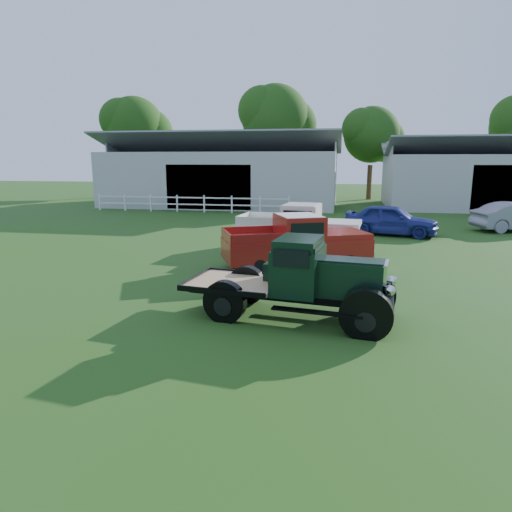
% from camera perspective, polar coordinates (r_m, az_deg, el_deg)
% --- Properties ---
extents(ground, '(120.00, 120.00, 0.00)m').
position_cam_1_polar(ground, '(11.82, -2.03, -6.14)').
color(ground, '#2B5221').
extents(shed_left, '(18.80, 10.20, 5.60)m').
position_cam_1_polar(shed_left, '(38.16, -3.91, 10.67)').
color(shed_left, '#A4A4A4').
rests_on(shed_left, ground).
extents(shed_right, '(16.80, 9.20, 5.20)m').
position_cam_1_polar(shed_right, '(39.69, 27.79, 9.10)').
color(shed_right, '#A4A4A4').
rests_on(shed_right, ground).
extents(fence_rail, '(14.20, 0.16, 1.20)m').
position_cam_1_polar(fence_rail, '(32.82, -8.17, 6.51)').
color(fence_rail, white).
rests_on(fence_rail, ground).
extents(tree_a, '(6.30, 6.30, 10.50)m').
position_cam_1_polar(tree_a, '(48.51, -14.86, 13.48)').
color(tree_a, '#1E450E').
rests_on(tree_a, ground).
extents(tree_b, '(6.90, 6.90, 11.50)m').
position_cam_1_polar(tree_b, '(45.47, 2.41, 14.61)').
color(tree_b, '#1E450E').
rests_on(tree_b, ground).
extents(tree_c, '(5.40, 5.40, 9.00)m').
position_cam_1_polar(tree_c, '(44.04, 14.17, 12.73)').
color(tree_c, '#1E450E').
rests_on(tree_c, ground).
extents(vintage_flatbed, '(5.08, 2.58, 1.93)m').
position_cam_1_polar(vintage_flatbed, '(10.68, 4.82, -2.78)').
color(vintage_flatbed, black).
rests_on(vintage_flatbed, ground).
extents(red_pickup, '(5.45, 3.88, 1.86)m').
position_cam_1_polar(red_pickup, '(15.63, 5.01, 1.83)').
color(red_pickup, maroon).
rests_on(red_pickup, ground).
extents(white_pickup, '(5.28, 2.51, 1.87)m').
position_cam_1_polar(white_pickup, '(18.67, 5.37, 3.50)').
color(white_pickup, silver).
rests_on(white_pickup, ground).
extents(misc_car_blue, '(4.75, 2.81, 1.52)m').
position_cam_1_polar(misc_car_blue, '(23.50, 16.51, 4.37)').
color(misc_car_blue, navy).
rests_on(misc_car_blue, ground).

